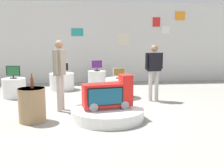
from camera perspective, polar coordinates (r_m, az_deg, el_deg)
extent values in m
plane|color=gray|center=(6.48, -1.45, -6.25)|extent=(30.00, 30.00, 0.00)
cube|color=silver|center=(11.27, -3.60, 9.00)|extent=(12.98, 0.10, 3.39)
cube|color=red|center=(11.65, 9.75, 13.30)|extent=(0.33, 0.02, 0.39)
cube|color=teal|center=(11.20, -7.66, 11.23)|extent=(0.50, 0.02, 0.31)
cube|color=beige|center=(11.32, 2.46, 9.84)|extent=(0.54, 0.02, 0.52)
cube|color=white|center=(11.76, 11.72, 11.64)|extent=(0.35, 0.02, 0.32)
cube|color=orange|center=(12.00, 14.78, 14.30)|extent=(0.44, 0.02, 0.36)
cylinder|color=white|center=(5.89, -1.01, -6.58)|extent=(1.64, 1.64, 0.25)
cylinder|color=gray|center=(5.75, -4.43, -4.77)|extent=(0.26, 0.41, 0.19)
cylinder|color=gray|center=(5.94, 2.28, -4.30)|extent=(0.26, 0.41, 0.19)
cube|color=red|center=(5.79, -1.03, -2.41)|extent=(1.15, 0.54, 0.52)
cube|color=red|center=(5.86, 3.03, 1.18)|extent=(0.30, 0.37, 0.18)
cube|color=black|center=(5.60, -1.40, -2.81)|extent=(0.78, 0.16, 0.39)
cube|color=navy|center=(5.60, -1.40, -2.81)|extent=(0.74, 0.16, 0.35)
cube|color=#B2B2B7|center=(5.74, -1.03, 0.41)|extent=(0.88, 0.20, 0.02)
cylinder|color=white|center=(8.18, 1.58, -0.83)|extent=(0.87, 0.87, 0.61)
cylinder|color=black|center=(8.13, 1.59, 1.35)|extent=(0.23, 0.23, 0.02)
cylinder|color=black|center=(8.12, 1.59, 1.66)|extent=(0.04, 0.04, 0.07)
cube|color=silver|center=(8.10, 1.59, 2.70)|extent=(0.39, 0.12, 0.23)
cube|color=brown|center=(8.08, 1.58, 2.69)|extent=(0.35, 0.09, 0.21)
cylinder|color=white|center=(9.68, -10.97, 0.56)|extent=(0.89, 0.89, 0.61)
cylinder|color=black|center=(9.64, -11.02, 2.41)|extent=(0.17, 0.17, 0.02)
cylinder|color=black|center=(9.63, -11.03, 2.64)|extent=(0.04, 0.04, 0.06)
cube|color=silver|center=(9.61, -11.06, 3.72)|extent=(0.52, 0.10, 0.30)
cube|color=black|center=(9.59, -11.09, 3.71)|extent=(0.48, 0.07, 0.27)
cylinder|color=white|center=(8.69, -20.75, -0.83)|extent=(0.72, 0.72, 0.61)
cylinder|color=black|center=(8.64, -20.87, 1.22)|extent=(0.21, 0.21, 0.02)
cylinder|color=black|center=(8.64, -20.89, 1.53)|extent=(0.04, 0.04, 0.08)
cube|color=black|center=(8.62, -20.96, 2.76)|extent=(0.44, 0.12, 0.30)
cube|color=#1E5B2D|center=(8.60, -20.97, 2.75)|extent=(0.40, 0.09, 0.27)
cylinder|color=white|center=(10.28, -3.29, 1.21)|extent=(0.72, 0.72, 0.61)
cylinder|color=black|center=(10.24, -3.30, 2.95)|extent=(0.23, 0.23, 0.02)
cylinder|color=black|center=(10.24, -3.30, 3.26)|extent=(0.04, 0.04, 0.09)
cube|color=silver|center=(10.22, -3.31, 4.40)|extent=(0.46, 0.16, 0.32)
cube|color=#561E6B|center=(10.20, -3.34, 4.39)|extent=(0.42, 0.13, 0.29)
cylinder|color=#9E7F56|center=(5.92, -17.19, -4.44)|extent=(0.58, 0.58, 0.74)
cylinder|color=#9E7F56|center=(5.85, -17.36, -0.97)|extent=(0.60, 0.60, 0.02)
cylinder|color=brown|center=(5.81, -17.22, 0.23)|extent=(0.07, 0.07, 0.23)
cylinder|color=brown|center=(5.79, -17.29, 1.78)|extent=(0.03, 0.03, 0.08)
cylinder|color=#B2ADA3|center=(6.59, -11.58, -2.11)|extent=(0.12, 0.12, 0.91)
cylinder|color=#B2ADA3|center=(6.77, -10.99, -1.79)|extent=(0.12, 0.12, 0.91)
cube|color=gray|center=(6.58, -11.49, 4.66)|extent=(0.29, 0.42, 0.63)
sphere|color=#8C6647|center=(6.56, -11.61, 8.55)|extent=(0.20, 0.20, 0.20)
cylinder|color=gray|center=(6.35, -12.26, 4.77)|extent=(0.08, 0.08, 0.57)
cylinder|color=gray|center=(6.80, -10.79, 5.09)|extent=(0.08, 0.08, 0.57)
cylinder|color=#B2ADA3|center=(7.81, 9.78, -0.38)|extent=(0.12, 0.12, 0.89)
cylinder|color=#B2ADA3|center=(7.72, 8.46, -0.45)|extent=(0.12, 0.12, 0.89)
cube|color=black|center=(7.68, 9.26, 4.82)|extent=(0.41, 0.27, 0.53)
sphere|color=#8C6647|center=(7.66, 9.33, 7.77)|extent=(0.20, 0.20, 0.20)
cylinder|color=black|center=(7.79, 10.84, 5.03)|extent=(0.08, 0.08, 0.48)
cylinder|color=black|center=(7.57, 7.64, 5.00)|extent=(0.08, 0.08, 0.48)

